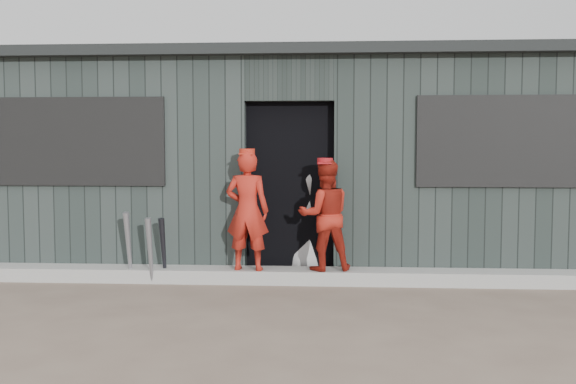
# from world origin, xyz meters

# --- Properties ---
(ground) EXTENTS (80.00, 80.00, 0.00)m
(ground) POSITION_xyz_m (0.00, 0.00, 0.00)
(ground) COLOR brown
(ground) RESTS_ON ground
(curb) EXTENTS (8.00, 0.36, 0.15)m
(curb) POSITION_xyz_m (0.00, 1.82, 0.07)
(curb) COLOR gray
(curb) RESTS_ON ground
(bat_left) EXTENTS (0.07, 0.23, 0.79)m
(bat_left) POSITION_xyz_m (-1.74, 1.69, 0.40)
(bat_left) COLOR gray
(bat_left) RESTS_ON ground
(bat_mid) EXTENTS (0.08, 0.18, 0.74)m
(bat_mid) POSITION_xyz_m (-1.48, 1.61, 0.37)
(bat_mid) COLOR gray
(bat_mid) RESTS_ON ground
(bat_right) EXTENTS (0.08, 0.20, 0.72)m
(bat_right) POSITION_xyz_m (-1.37, 1.75, 0.36)
(bat_right) COLOR black
(bat_right) RESTS_ON ground
(player_red_left) EXTENTS (0.50, 0.36, 1.30)m
(player_red_left) POSITION_xyz_m (-0.44, 1.75, 0.80)
(player_red_left) COLOR #A51F14
(player_red_left) RESTS_ON curb
(player_red_right) EXTENTS (0.66, 0.56, 1.20)m
(player_red_right) POSITION_xyz_m (0.40, 1.80, 0.75)
(player_red_right) COLOR maroon
(player_red_right) RESTS_ON curb
(player_grey_back) EXTENTS (0.67, 0.50, 1.24)m
(player_grey_back) POSITION_xyz_m (0.20, 2.29, 0.62)
(player_grey_back) COLOR #A2A2A2
(player_grey_back) RESTS_ON ground
(dugout) EXTENTS (8.30, 3.30, 2.62)m
(dugout) POSITION_xyz_m (-0.00, 3.50, 1.29)
(dugout) COLOR black
(dugout) RESTS_ON ground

